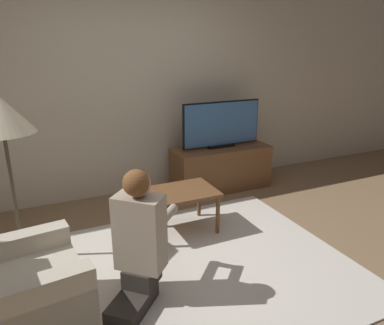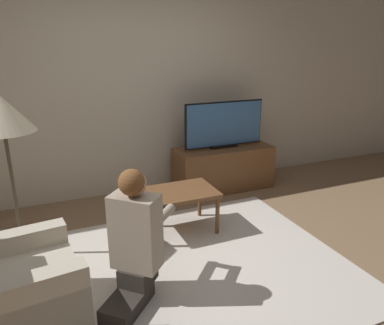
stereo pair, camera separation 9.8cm
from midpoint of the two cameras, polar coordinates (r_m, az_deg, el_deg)
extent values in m
plane|color=#896B4C|center=(3.28, 1.67, -15.87)|extent=(10.00, 10.00, 0.00)
cube|color=beige|center=(4.57, -8.52, 11.26)|extent=(10.00, 0.06, 2.60)
cube|color=silver|center=(3.28, 1.67, -15.75)|extent=(2.51, 2.16, 0.02)
cube|color=brown|center=(4.81, 5.35, -0.84)|extent=(1.24, 0.49, 0.55)
cube|color=black|center=(4.72, 5.45, 2.52)|extent=(0.35, 0.08, 0.04)
cube|color=black|center=(4.66, 5.51, 5.89)|extent=(1.04, 0.03, 0.56)
cube|color=#38669E|center=(4.66, 5.55, 5.87)|extent=(1.01, 0.04, 0.53)
cube|color=brown|center=(3.66, -1.43, -4.64)|extent=(0.74, 0.50, 0.04)
cylinder|color=brown|center=(3.47, -5.25, -10.04)|extent=(0.04, 0.04, 0.40)
cylinder|color=brown|center=(3.70, 4.65, -8.14)|extent=(0.04, 0.04, 0.40)
cylinder|color=brown|center=(3.83, -7.23, -7.24)|extent=(0.04, 0.04, 0.40)
cylinder|color=brown|center=(4.04, 1.87, -5.71)|extent=(0.04, 0.04, 0.40)
cylinder|color=#4C4233|center=(3.74, -23.53, -12.62)|extent=(0.28, 0.28, 0.03)
cylinder|color=#4C4233|center=(3.46, -24.97, -2.62)|extent=(0.03, 0.03, 1.36)
cone|color=beige|center=(3.32, -26.29, 6.72)|extent=(0.51, 0.51, 0.30)
cube|color=beige|center=(2.82, -24.28, -18.86)|extent=(0.90, 0.84, 0.42)
cube|color=beige|center=(2.54, -23.64, -21.46)|extent=(0.82, 0.24, 0.56)
cube|color=beige|center=(3.04, -25.15, -14.56)|extent=(0.82, 0.24, 0.56)
cube|color=#332D28|center=(2.86, -8.75, -20.26)|extent=(0.46, 0.47, 0.11)
cube|color=#332D28|center=(2.90, -7.24, -16.47)|extent=(0.32, 0.33, 0.14)
cube|color=tan|center=(2.72, -7.53, -10.42)|extent=(0.38, 0.38, 0.56)
sphere|color=#DBAD8E|center=(2.56, -7.87, -3.16)|extent=(0.18, 0.18, 0.18)
sphere|color=brown|center=(2.54, -8.09, -3.02)|extent=(0.19, 0.19, 0.19)
cube|color=black|center=(3.00, -4.28, -6.83)|extent=(0.12, 0.12, 0.04)
cylinder|color=tan|center=(2.86, -3.40, -8.09)|extent=(0.26, 0.27, 0.07)
cylinder|color=tan|center=(2.94, -7.07, -7.43)|extent=(0.26, 0.27, 0.07)
camera|label=1|loc=(0.05, -89.22, 0.26)|focal=35.00mm
camera|label=2|loc=(0.05, 90.78, -0.26)|focal=35.00mm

